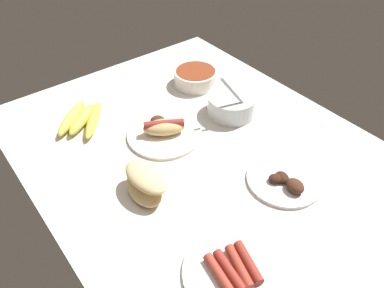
% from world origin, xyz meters
% --- Properties ---
extents(ground_plane, '(1.20, 0.90, 0.03)m').
position_xyz_m(ground_plane, '(0.00, 0.00, -0.01)').
color(ground_plane, silver).
extents(plate_grilled_meat, '(0.20, 0.20, 0.04)m').
position_xyz_m(plate_grilled_meat, '(0.21, 0.09, 0.01)').
color(plate_grilled_meat, white).
rests_on(plate_grilled_meat, ground_plane).
extents(plate_hotdog_assembled, '(0.22, 0.22, 0.06)m').
position_xyz_m(plate_hotdog_assembled, '(-0.14, -0.04, 0.02)').
color(plate_hotdog_assembled, white).
rests_on(plate_hotdog_assembled, ground_plane).
extents(bowl_chili, '(0.15, 0.15, 0.05)m').
position_xyz_m(bowl_chili, '(-0.31, 0.21, 0.03)').
color(bowl_chili, white).
rests_on(bowl_chili, ground_plane).
extents(banana_bunch, '(0.20, 0.20, 0.04)m').
position_xyz_m(banana_bunch, '(-0.34, -0.21, 0.02)').
color(banana_bunch, gold).
rests_on(banana_bunch, ground_plane).
extents(plate_sausages, '(0.22, 0.22, 0.03)m').
position_xyz_m(plate_sausages, '(0.33, -0.19, 0.01)').
color(plate_sausages, white).
rests_on(plate_sausages, ground_plane).
extents(bowl_coleslaw, '(0.15, 0.15, 0.16)m').
position_xyz_m(bowl_coleslaw, '(-0.10, 0.19, 0.04)').
color(bowl_coleslaw, silver).
rests_on(bowl_coleslaw, ground_plane).
extents(bread_stack, '(0.15, 0.11, 0.07)m').
position_xyz_m(bread_stack, '(0.02, -0.21, 0.04)').
color(bread_stack, '#DBB77A').
rests_on(bread_stack, ground_plane).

